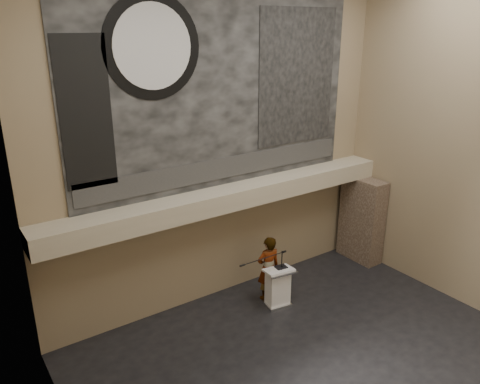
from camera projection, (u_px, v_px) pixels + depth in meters
floor at (322, 368)px, 10.31m from camera, size 10.00×10.00×0.00m
wall_back at (222, 145)px, 11.98m from camera, size 10.00×0.02×8.50m
wall_left at (67, 256)px, 6.20m from camera, size 0.02×8.00×8.50m
wall_right at (480, 149)px, 11.56m from camera, size 0.02×8.00×8.50m
soffit at (231, 197)px, 12.11m from camera, size 10.00×0.80×0.50m
sprinkler_left at (177, 221)px, 11.31m from camera, size 0.04×0.04×0.06m
sprinkler_right at (288, 193)px, 13.18m from camera, size 0.04×0.04×0.06m
banner at (222, 88)px, 11.47m from camera, size 8.00×0.05×5.00m
banner_text_strip at (224, 168)px, 12.13m from camera, size 7.76×0.02×0.55m
banner_clock_rim at (153, 47)px, 10.14m from camera, size 2.30×0.02×2.30m
banner_clock_face at (153, 47)px, 10.12m from camera, size 1.84×0.02×1.84m
banner_building_print at (297, 78)px, 12.69m from camera, size 2.60×0.02×3.60m
banner_brick_print at (86, 114)px, 9.72m from camera, size 1.10×0.02×3.20m
stone_pier at (362, 219)px, 14.79m from camera, size 0.60×1.40×2.70m
lectern at (278, 287)px, 12.47m from camera, size 0.82×0.64×1.14m
binder at (281, 267)px, 12.34m from camera, size 0.32×0.27×0.04m
papers at (274, 271)px, 12.19m from camera, size 0.33×0.38×0.00m
speaker_person at (268, 268)px, 12.67m from camera, size 0.73×0.53×1.86m
mic_stand at (279, 296)px, 12.60m from camera, size 1.59×0.52×1.59m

